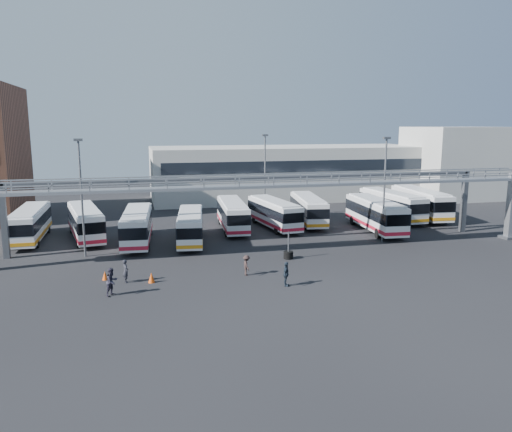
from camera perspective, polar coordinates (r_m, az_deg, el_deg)
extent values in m
plane|color=black|center=(40.08, 3.61, -6.08)|extent=(140.00, 140.00, 0.00)
cube|color=gray|center=(56.06, 27.14, 0.99)|extent=(0.70, 0.70, 6.60)
cube|color=#4C4F54|center=(56.61, 26.88, -2.18)|extent=(1.40, 1.40, 0.25)
cube|color=gray|center=(43.55, 1.72, 3.47)|extent=(50.00, 1.80, 0.22)
cube|color=gray|center=(42.63, 2.04, 4.60)|extent=(50.00, 0.10, 0.10)
cube|color=gray|center=(44.26, 1.43, 4.82)|extent=(50.00, 0.10, 0.10)
cube|color=#4C4F54|center=(47.37, 0.42, 4.28)|extent=(45.00, 0.50, 0.35)
cube|color=#9E9E99|center=(78.64, 3.66, 5.02)|extent=(42.00, 14.00, 8.00)
cube|color=#B2B2AD|center=(84.92, 22.02, 5.70)|extent=(14.00, 12.00, 11.00)
cylinder|color=#4C4F54|center=(45.28, -19.28, 1.75)|extent=(0.18, 0.18, 10.00)
cube|color=#4C4F54|center=(44.85, -19.67, 8.20)|extent=(0.70, 0.35, 0.22)
cylinder|color=#4C4F54|center=(50.04, 14.45, 2.78)|extent=(0.18, 0.18, 10.00)
cube|color=#4C4F54|center=(49.65, 14.72, 8.62)|extent=(0.70, 0.35, 0.22)
cylinder|color=#4C4F54|center=(61.02, 1.03, 4.43)|extent=(0.18, 0.18, 10.00)
cube|color=#4C4F54|center=(60.70, 1.04, 9.22)|extent=(0.70, 0.35, 0.22)
cube|color=silver|center=(54.04, -24.40, -0.76)|extent=(2.46, 10.64, 2.66)
cube|color=black|center=(53.98, -24.42, -0.43)|extent=(2.52, 10.70, 1.06)
cube|color=#C67D12|center=(54.21, -24.32, -1.74)|extent=(2.51, 10.69, 0.34)
cube|color=silver|center=(53.81, -24.51, 0.71)|extent=(2.22, 9.57, 0.15)
cylinder|color=black|center=(51.23, -26.14, -2.93)|extent=(0.29, 0.97, 0.97)
cylinder|color=black|center=(50.82, -23.74, -2.85)|extent=(0.29, 0.97, 0.97)
cylinder|color=black|center=(57.76, -24.79, -1.42)|extent=(0.29, 0.97, 0.97)
cylinder|color=black|center=(57.39, -22.66, -1.33)|extent=(0.29, 0.97, 0.97)
cube|color=silver|center=(52.77, -18.92, -0.62)|extent=(4.40, 10.97, 2.67)
cube|color=black|center=(52.72, -18.94, -0.29)|extent=(4.47, 11.04, 1.07)
cube|color=#A41427|center=(52.95, -18.86, -1.63)|extent=(4.46, 11.02, 0.34)
cube|color=silver|center=(52.54, -19.01, 0.89)|extent=(3.96, 9.87, 0.16)
cylinder|color=black|center=(49.60, -19.66, -2.87)|extent=(0.47, 1.01, 0.97)
cylinder|color=black|center=(49.82, -17.16, -2.67)|extent=(0.47, 1.01, 0.97)
cylinder|color=black|center=(56.28, -20.32, -1.39)|extent=(0.47, 1.01, 0.97)
cylinder|color=black|center=(56.47, -18.11, -1.21)|extent=(0.47, 1.01, 0.97)
cube|color=silver|center=(49.37, -13.43, -1.08)|extent=(3.22, 10.81, 2.66)
cube|color=black|center=(49.31, -13.45, -0.72)|extent=(3.28, 10.87, 1.07)
cube|color=#A41427|center=(49.56, -13.38, -2.15)|extent=(3.27, 10.86, 0.34)
cube|color=silver|center=(49.12, -13.50, 0.53)|extent=(2.89, 9.73, 0.15)
cylinder|color=black|center=(46.42, -14.97, -3.50)|extent=(0.36, 0.99, 0.97)
cylinder|color=black|center=(46.26, -12.28, -3.43)|extent=(0.36, 0.99, 0.97)
cylinder|color=black|center=(53.04, -14.32, -1.75)|extent=(0.36, 0.99, 0.97)
cylinder|color=black|center=(52.90, -11.96, -1.68)|extent=(0.36, 0.99, 0.97)
cube|color=silver|center=(48.88, -7.50, -1.13)|extent=(3.60, 10.20, 2.50)
cube|color=black|center=(48.82, -7.51, -0.79)|extent=(3.67, 10.27, 1.00)
cube|color=#C67D12|center=(49.06, -7.47, -2.14)|extent=(3.66, 10.26, 0.32)
cube|color=silver|center=(48.63, -7.53, 0.39)|extent=(3.24, 9.18, 0.15)
cylinder|color=black|center=(46.06, -8.81, -3.41)|extent=(0.39, 0.94, 0.91)
cylinder|color=black|center=(46.01, -6.28, -3.37)|extent=(0.39, 0.94, 0.91)
cylinder|color=black|center=(52.29, -8.50, -1.75)|extent=(0.39, 0.94, 0.91)
cylinder|color=black|center=(52.24, -6.28, -1.70)|extent=(0.39, 0.94, 0.91)
cube|color=silver|center=(54.35, -2.69, 0.21)|extent=(3.18, 10.64, 2.62)
cube|color=black|center=(54.30, -2.69, 0.53)|extent=(3.25, 10.71, 1.05)
cube|color=#A41427|center=(54.52, -2.68, -0.76)|extent=(3.24, 10.70, 0.33)
cube|color=silver|center=(54.12, -2.70, 1.65)|extent=(2.86, 9.58, 0.15)
cylinder|color=black|center=(51.21, -3.42, -1.88)|extent=(0.36, 0.97, 0.95)
cylinder|color=black|center=(51.47, -1.04, -1.80)|extent=(0.36, 0.97, 0.95)
cylinder|color=black|center=(57.75, -4.14, -0.48)|extent=(0.36, 0.97, 0.95)
cylinder|color=black|center=(57.99, -2.03, -0.41)|extent=(0.36, 0.97, 0.95)
cube|color=silver|center=(55.37, 2.07, 0.36)|extent=(3.58, 10.50, 2.57)
cube|color=black|center=(55.32, 2.07, 0.67)|extent=(3.65, 10.57, 1.03)
cube|color=#A41427|center=(55.54, 2.06, -0.56)|extent=(3.64, 10.56, 0.33)
cube|color=silver|center=(55.15, 2.08, 1.76)|extent=(3.22, 9.45, 0.15)
cylinder|color=black|center=(52.23, 2.41, -1.64)|extent=(0.39, 0.96, 0.94)
cylinder|color=black|center=(53.08, 4.49, -1.46)|extent=(0.39, 0.96, 0.94)
cylinder|color=black|center=(58.21, -0.16, -0.37)|extent=(0.39, 0.96, 0.94)
cylinder|color=black|center=(58.98, 1.75, -0.24)|extent=(0.39, 0.96, 0.94)
cube|color=silver|center=(58.07, 5.99, 0.82)|extent=(3.86, 10.75, 2.63)
cube|color=black|center=(58.02, 6.00, 1.13)|extent=(3.93, 10.81, 1.05)
cube|color=#C67D12|center=(58.23, 5.97, -0.08)|extent=(3.91, 10.80, 0.33)
cube|color=silver|center=(57.86, 6.02, 2.18)|extent=(3.47, 9.67, 0.15)
cylinder|color=black|center=(54.85, 5.58, -1.08)|extent=(0.42, 0.99, 0.96)
cylinder|color=black|center=(55.31, 7.76, -1.03)|extent=(0.42, 0.99, 0.96)
cylinder|color=black|center=(61.34, 4.35, 0.16)|extent=(0.42, 0.99, 0.96)
cylinder|color=black|center=(61.75, 6.31, 0.20)|extent=(0.42, 0.99, 0.96)
cube|color=silver|center=(55.30, 13.46, 0.25)|extent=(3.45, 11.47, 2.83)
cube|color=black|center=(55.24, 13.47, 0.59)|extent=(3.52, 11.54, 1.13)
cube|color=#A41427|center=(55.48, 13.42, -0.77)|extent=(3.50, 11.53, 0.36)
cube|color=silver|center=(55.06, 13.52, 1.78)|extent=(3.11, 10.33, 0.16)
cylinder|color=black|center=(51.84, 13.75, -1.97)|extent=(0.39, 1.05, 1.03)
cylinder|color=black|center=(52.80, 16.08, -1.86)|extent=(0.39, 1.05, 1.03)
cylinder|color=black|center=(58.42, 10.98, -0.48)|extent=(0.39, 1.05, 1.03)
cylinder|color=black|center=(59.27, 13.09, -0.41)|extent=(0.39, 1.05, 1.03)
cube|color=silver|center=(62.44, 15.25, 1.28)|extent=(3.22, 11.27, 2.78)
cube|color=black|center=(62.39, 15.26, 1.58)|extent=(3.28, 11.33, 1.11)
cube|color=#C67D12|center=(62.60, 15.20, 0.39)|extent=(3.27, 11.32, 0.35)
cube|color=silver|center=(62.23, 15.31, 2.62)|extent=(2.89, 10.14, 0.16)
cylinder|color=black|center=(59.11, 16.10, -0.58)|extent=(0.37, 1.03, 1.01)
cylinder|color=black|center=(60.40, 17.92, -0.45)|extent=(0.37, 1.03, 1.01)
cylinder|color=black|center=(65.06, 12.65, 0.55)|extent=(0.37, 1.03, 1.01)
cylinder|color=black|center=(66.23, 14.37, 0.65)|extent=(0.37, 1.03, 1.01)
cube|color=silver|center=(64.67, 18.28, 1.48)|extent=(3.69, 11.73, 2.88)
cube|color=black|center=(64.62, 18.30, 1.78)|extent=(3.75, 11.80, 1.15)
cube|color=#C67D12|center=(64.83, 18.23, 0.59)|extent=(3.74, 11.79, 0.37)
cube|color=silver|center=(64.47, 18.36, 2.82)|extent=(3.32, 10.56, 0.17)
cylinder|color=black|center=(61.12, 18.76, -0.36)|extent=(0.41, 1.07, 1.05)
cylinder|color=black|center=(62.24, 20.71, -0.29)|extent=(0.41, 1.07, 1.05)
cylinder|color=black|center=(67.65, 15.92, 0.79)|extent=(0.41, 1.07, 1.05)
cylinder|color=black|center=(68.67, 17.73, 0.83)|extent=(0.41, 1.07, 1.05)
imported|color=black|center=(37.72, -14.68, -6.11)|extent=(0.57, 0.72, 1.71)
imported|color=#272533|center=(35.16, -16.15, -7.22)|extent=(1.16, 1.18, 1.92)
imported|color=black|center=(38.22, -1.09, -5.65)|extent=(0.61, 1.03, 1.58)
imported|color=#1A232F|center=(35.75, 3.46, -6.64)|extent=(0.81, 1.13, 1.78)
cone|color=#CE450B|center=(38.90, -16.88, -6.52)|extent=(0.49, 0.49, 0.67)
cone|color=#CE450B|center=(37.40, -11.86, -6.90)|extent=(0.49, 0.49, 0.76)
cylinder|color=black|center=(43.07, 3.71, -4.74)|extent=(0.83, 0.83, 0.20)
cylinder|color=black|center=(43.02, 3.72, -4.46)|extent=(0.83, 0.83, 0.20)
cylinder|color=black|center=(42.96, 3.72, -4.18)|extent=(0.83, 0.83, 0.20)
cylinder|color=#4C4F54|center=(42.81, 3.73, -3.36)|extent=(0.12, 0.12, 2.38)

